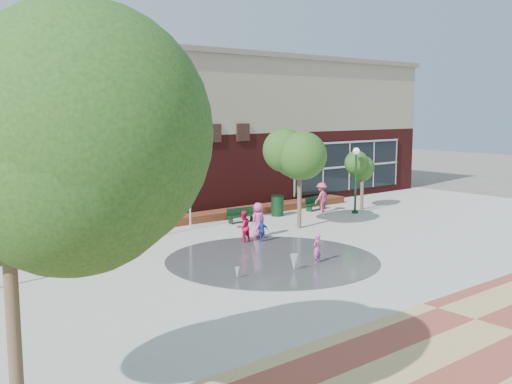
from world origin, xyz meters
TOP-DOWN VIEW (x-y plane):
  - ground at (0.00, 0.00)m, footprint 120.00×120.00m
  - plaza_concrete at (0.00, 4.00)m, footprint 46.00×18.00m
  - splash_pad at (0.00, 3.00)m, footprint 8.40×8.40m
  - library_building at (0.00, 17.48)m, footprint 44.40×10.40m
  - flower_bed at (0.00, 11.60)m, footprint 26.00×1.20m
  - flagpole_left at (-3.03, 9.43)m, footprint 0.92×0.31m
  - flagpole_right at (1.16, 10.57)m, footprint 0.94×0.42m
  - lamp_right at (10.59, 8.00)m, footprint 0.40×0.40m
  - bench_left at (-4.75, 9.68)m, footprint 1.73×0.82m
  - bench_mid at (3.83, 9.86)m, footprint 1.62×0.63m
  - bench_right at (9.64, 10.19)m, footprint 1.67×0.71m
  - trash_can at (6.61, 10.17)m, footprint 0.72×0.72m
  - tree_big_left at (-12.23, -4.72)m, footprint 5.29×5.29m
  - tree_mid at (5.19, 6.92)m, footprint 3.05×3.05m
  - tree_small_right at (11.91, 8.64)m, footprint 2.17×2.17m
  - water_jet_a at (-0.49, 1.21)m, footprint 0.31×0.31m
  - water_jet_b at (-2.72, 1.73)m, footprint 0.18×0.18m
  - child_splash at (0.96, 1.49)m, footprint 0.48×0.38m
  - adult_red at (1.01, 6.10)m, footprint 0.74×0.60m
  - adult_pink at (2.25, 6.56)m, footprint 0.84×0.59m
  - child_blue at (1.72, 5.67)m, footprint 0.65×0.37m
  - person_bench at (9.35, 9.44)m, footprint 1.21×0.81m

SIDE VIEW (x-z plane):
  - ground at x=0.00m, z-range 0.00..0.00m
  - flower_bed at x=0.00m, z-range -0.20..0.20m
  - water_jet_a at x=-0.49m, z-range -0.30..0.30m
  - water_jet_b at x=-2.72m, z-range -0.20..0.20m
  - plaza_concrete at x=0.00m, z-range 0.00..0.01m
  - splash_pad at x=0.00m, z-range 0.00..0.01m
  - bench_mid at x=3.83m, z-range -0.14..0.65m
  - bench_right at x=9.64m, z-range -0.14..0.67m
  - bench_left at x=-4.75m, z-range -0.15..0.69m
  - child_blue at x=1.72m, z-range 0.00..1.05m
  - child_splash at x=0.96m, z-range 0.00..1.17m
  - trash_can at x=6.61m, z-range 0.01..1.20m
  - adult_red at x=1.01m, z-range 0.00..1.45m
  - adult_pink at x=2.25m, z-range 0.00..1.63m
  - person_bench at x=9.35m, z-range 0.00..1.74m
  - lamp_right at x=10.59m, z-range 0.46..4.21m
  - tree_small_right at x=11.91m, z-range 0.85..4.55m
  - tree_mid at x=5.19m, z-range 1.17..6.32m
  - flagpole_left at x=-3.03m, z-range 0.46..8.50m
  - flagpole_right at x=1.16m, z-range 0.47..8.52m
  - library_building at x=0.00m, z-range 0.04..9.24m
  - tree_big_left at x=-12.23m, z-range 1.82..10.28m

